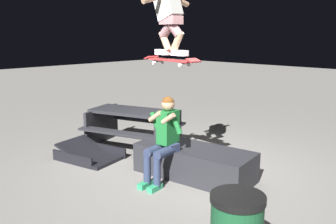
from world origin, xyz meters
TOP-DOWN VIEW (x-y plane):
  - ground_plane at (0.00, 0.00)m, footprint 40.00×40.00m
  - ledge_box_main at (-0.28, 0.19)m, footprint 1.96×1.01m
  - person_sitting_on_ledge at (-0.08, 0.66)m, footprint 0.60×0.78m
  - skateboard at (-0.06, 0.49)m, footprint 1.03×0.26m
  - skater_airborne at (-0.01, 0.49)m, footprint 0.62×0.89m
  - kicker_ramp at (1.59, 0.87)m, footprint 1.17×0.95m
  - picnic_table_back at (1.59, -0.19)m, footprint 2.04×1.81m

SIDE VIEW (x-z plane):
  - ground_plane at x=0.00m, z-range 0.00..0.00m
  - kicker_ramp at x=1.59m, z-range -0.13..0.27m
  - ledge_box_main at x=-0.28m, z-range 0.00..0.47m
  - picnic_table_back at x=1.59m, z-range 0.12..0.87m
  - person_sitting_on_ledge at x=-0.08m, z-range 0.07..1.38m
  - skateboard at x=-0.06m, z-range 1.78..1.90m
  - skater_airborne at x=-0.01m, z-range 1.97..3.09m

